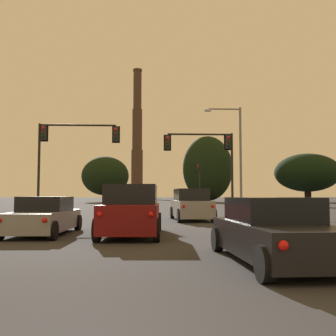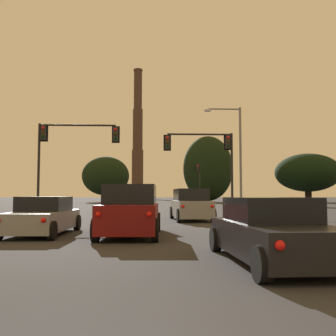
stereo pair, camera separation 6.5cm
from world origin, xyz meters
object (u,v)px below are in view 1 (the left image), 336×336
at_px(sedan_right_lane_third, 274,232).
at_px(traffic_light_overhead_left, 66,145).
at_px(street_lamp, 235,148).
at_px(smokestack, 137,147).
at_px(sedan_left_lane_second, 44,217).
at_px(suv_right_lane_front, 191,205).
at_px(traffic_light_far_right, 199,178).
at_px(traffic_light_overhead_right, 210,152).
at_px(suv_center_lane_second, 132,211).

relative_size(sedan_right_lane_third, traffic_light_overhead_left, 0.72).
bearing_deg(street_lamp, smokestack, 95.54).
height_order(sedan_left_lane_second, suv_right_lane_front, suv_right_lane_front).
height_order(suv_right_lane_front, traffic_light_overhead_left, traffic_light_overhead_left).
bearing_deg(traffic_light_far_right, suv_right_lane_front, -97.88).
relative_size(traffic_light_overhead_right, street_lamp, 0.71).
distance_m(sedan_left_lane_second, suv_center_lane_second, 3.40).
bearing_deg(traffic_light_overhead_right, suv_right_lane_front, -107.95).
relative_size(suv_center_lane_second, traffic_light_far_right, 0.83).
height_order(traffic_light_overhead_left, traffic_light_overhead_right, traffic_light_overhead_left).
bearing_deg(traffic_light_overhead_left, sedan_left_lane_second, -80.98).
xyz_separation_m(suv_center_lane_second, traffic_light_overhead_left, (-5.46, 14.01, 4.21)).
height_order(traffic_light_overhead_left, smokestack, smokestack).
relative_size(sedan_left_lane_second, suv_right_lane_front, 0.95).
distance_m(suv_center_lane_second, traffic_light_far_right, 41.64).
bearing_deg(suv_center_lane_second, smokestack, 94.06).
relative_size(sedan_right_lane_third, street_lamp, 0.54).
distance_m(suv_center_lane_second, smokestack, 145.42).
height_order(suv_right_lane_front, street_lamp, street_lamp).
distance_m(suv_right_lane_front, street_lamp, 10.81).
height_order(traffic_light_overhead_left, street_lamp, street_lamp).
distance_m(suv_right_lane_front, traffic_light_overhead_left, 10.91).
relative_size(suv_center_lane_second, smokestack, 0.09).
height_order(sedan_left_lane_second, suv_center_lane_second, suv_center_lane_second).
xyz_separation_m(suv_right_lane_front, smokestack, (-7.71, 135.25, 19.94)).
distance_m(traffic_light_overhead_left, traffic_light_far_right, 29.83).
distance_m(traffic_light_far_right, street_lamp, 23.43).
bearing_deg(traffic_light_far_right, sedan_right_lane_third, -95.07).
distance_m(sedan_right_lane_third, traffic_light_overhead_left, 22.24).
height_order(traffic_light_far_right, traffic_light_overhead_right, traffic_light_overhead_right).
xyz_separation_m(suv_center_lane_second, traffic_light_far_right, (7.55, 40.84, 3.05)).
distance_m(traffic_light_overhead_left, smokestack, 130.91).
xyz_separation_m(traffic_light_overhead_left, traffic_light_far_right, (13.01, 26.82, -1.16)).
relative_size(traffic_light_overhead_left, smokestack, 0.13).
relative_size(suv_center_lane_second, traffic_light_overhead_left, 0.75).
xyz_separation_m(traffic_light_far_right, street_lamp, (0.12, -23.39, 1.42)).
height_order(traffic_light_overhead_right, smokestack, smokestack).
height_order(traffic_light_overhead_right, street_lamp, street_lamp).
bearing_deg(traffic_light_overhead_right, traffic_light_overhead_left, -173.17).
relative_size(traffic_light_overhead_left, traffic_light_far_right, 1.11).
xyz_separation_m(sedan_right_lane_third, smokestack, (-8.00, 149.87, 20.17)).
bearing_deg(sedan_left_lane_second, sedan_right_lane_third, -42.26).
bearing_deg(traffic_light_far_right, traffic_light_overhead_right, -95.18).
distance_m(traffic_light_far_right, traffic_light_overhead_right, 25.66).
relative_size(sedan_left_lane_second, suv_center_lane_second, 0.96).
xyz_separation_m(traffic_light_overhead_right, street_lamp, (2.44, 2.15, 0.58)).
height_order(sedan_left_lane_second, sedan_right_lane_third, same).
xyz_separation_m(sedan_right_lane_third, traffic_light_far_right, (4.15, 46.74, 3.28)).
bearing_deg(street_lamp, sedan_left_lane_second, -123.19).
bearing_deg(smokestack, sedan_left_lane_second, -89.49).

